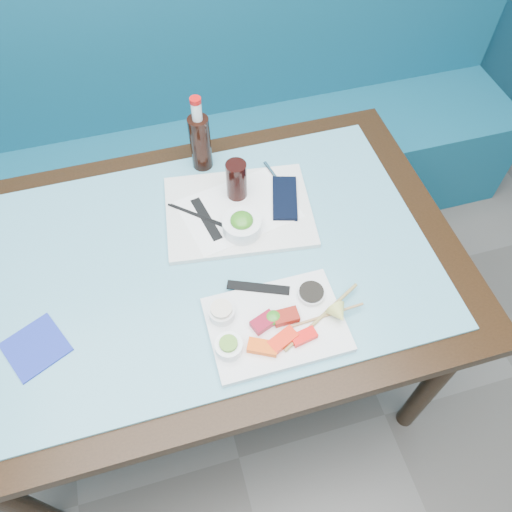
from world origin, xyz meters
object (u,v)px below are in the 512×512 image
object	(u,v)px
blue_napkin	(36,347)
sashimi_plate	(276,324)
cola_glass	(237,180)
booth_bench	(165,152)
serving_tray	(239,211)
seaweed_bowl	(242,226)
cola_bottle_body	(200,143)
dining_table	(202,278)

from	to	relation	value
blue_napkin	sashimi_plate	bearing A→B (deg)	-10.09
cola_glass	blue_napkin	size ratio (longest dim) A/B	0.93
booth_bench	serving_tray	distance (m)	0.83
seaweed_bowl	blue_napkin	bearing A→B (deg)	-160.82
cola_bottle_body	seaweed_bowl	bearing A→B (deg)	-80.87
dining_table	sashimi_plate	world-z (taller)	sashimi_plate
sashimi_plate	seaweed_bowl	world-z (taller)	seaweed_bowl
sashimi_plate	cola_bottle_body	distance (m)	0.59
cola_bottle_body	blue_napkin	distance (m)	0.70
dining_table	cola_glass	distance (m)	0.29
booth_bench	sashimi_plate	distance (m)	1.16
serving_tray	cola_bottle_body	distance (m)	0.23
booth_bench	cola_bottle_body	size ratio (longest dim) A/B	17.27
serving_tray	seaweed_bowl	xyz separation A→B (m)	(-0.01, -0.07, 0.03)
seaweed_bowl	booth_bench	bearing A→B (deg)	99.56
cola_glass	cola_bottle_body	xyz separation A→B (m)	(-0.07, 0.16, 0.01)
seaweed_bowl	cola_glass	xyz separation A→B (m)	(0.02, 0.13, 0.04)
blue_napkin	cola_glass	bearing A→B (deg)	29.37
booth_bench	seaweed_bowl	bearing A→B (deg)	-80.44
blue_napkin	cola_bottle_body	bearing A→B (deg)	43.54
sashimi_plate	cola_glass	bearing A→B (deg)	88.20
booth_bench	blue_napkin	distance (m)	1.13
seaweed_bowl	cola_glass	world-z (taller)	cola_glass
dining_table	cola_bottle_body	world-z (taller)	cola_bottle_body
dining_table	seaweed_bowl	size ratio (longest dim) A/B	13.34
seaweed_bowl	cola_bottle_body	bearing A→B (deg)	99.13
sashimi_plate	blue_napkin	world-z (taller)	sashimi_plate
serving_tray	cola_bottle_body	world-z (taller)	cola_bottle_body
cola_glass	cola_bottle_body	size ratio (longest dim) A/B	0.69
booth_bench	blue_napkin	bearing A→B (deg)	-113.17
booth_bench	blue_napkin	world-z (taller)	booth_bench
booth_bench	dining_table	size ratio (longest dim) A/B	2.14
serving_tray	seaweed_bowl	distance (m)	0.08
booth_bench	seaweed_bowl	distance (m)	0.90
serving_tray	seaweed_bowl	size ratio (longest dim) A/B	3.84
booth_bench	serving_tray	xyz separation A→B (m)	(0.14, -0.71, 0.39)
sashimi_plate	serving_tray	size ratio (longest dim) A/B	0.80
dining_table	cola_bottle_body	xyz separation A→B (m)	(0.09, 0.34, 0.18)
dining_table	blue_napkin	size ratio (longest dim) A/B	10.90
sashimi_plate	blue_napkin	distance (m)	0.57
cola_glass	cola_bottle_body	distance (m)	0.17
cola_glass	blue_napkin	bearing A→B (deg)	-150.63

